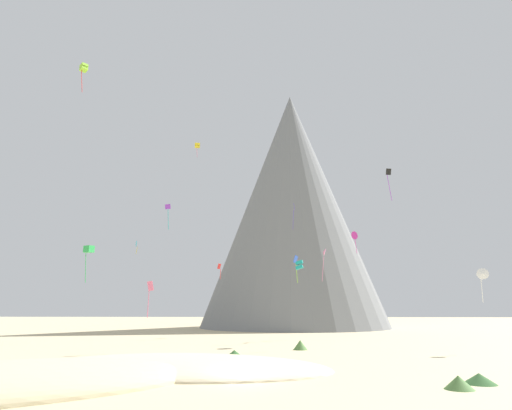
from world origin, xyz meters
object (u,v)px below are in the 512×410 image
(kite_rainbow_low, at_px, (150,292))
(kite_magenta_mid, at_px, (354,236))
(bush_near_right, at_px, (459,382))
(kite_lime_high, at_px, (84,68))
(bush_ridge_crest, at_px, (479,379))
(kite_cyan_mid, at_px, (136,245))
(bush_far_right, at_px, (234,354))
(kite_white_low, at_px, (482,275))
(kite_yellow_high, at_px, (197,146))
(kite_green_low, at_px, (89,250))
(kite_red_low, at_px, (220,268))
(kite_pink_low, at_px, (324,253))
(kite_indigo_mid, at_px, (294,211))
(bush_low_patch, at_px, (300,345))
(kite_black_mid, at_px, (389,178))
(kite_teal_low, at_px, (299,265))
(rock_massif, at_px, (292,213))
(kite_violet_mid, at_px, (168,211))
(kite_blue_low, at_px, (296,263))

(kite_rainbow_low, bearing_deg, kite_magenta_mid, -93.04)
(bush_near_right, bearing_deg, kite_lime_high, 146.97)
(bush_ridge_crest, xyz_separation_m, kite_cyan_mid, (-42.79, 59.96, 17.39))
(kite_magenta_mid, bearing_deg, kite_cyan_mid, -47.95)
(kite_rainbow_low, bearing_deg, bush_near_right, -177.32)
(bush_far_right, distance_m, kite_white_low, 29.61)
(kite_lime_high, bearing_deg, kite_yellow_high, 27.08)
(bush_near_right, relative_size, kite_green_low, 0.35)
(kite_red_low, relative_size, kite_pink_low, 0.49)
(kite_pink_low, bearing_deg, kite_indigo_mid, -157.63)
(bush_low_patch, distance_m, kite_black_mid, 28.68)
(kite_black_mid, distance_m, kite_teal_low, 19.02)
(kite_pink_low, bearing_deg, kite_green_low, -61.11)
(kite_teal_low, distance_m, kite_cyan_mid, 44.94)
(rock_massif, distance_m, kite_violet_mid, 46.45)
(kite_magenta_mid, xyz_separation_m, kite_white_low, (9.79, -25.66, -8.66))
(kite_pink_low, bearing_deg, kite_black_mid, 54.46)
(kite_red_low, bearing_deg, kite_rainbow_low, -93.31)
(bush_ridge_crest, height_order, kite_indigo_mid, kite_indigo_mid)
(kite_cyan_mid, bearing_deg, kite_magenta_mid, -88.73)
(kite_black_mid, bearing_deg, bush_low_patch, -82.41)
(bush_far_right, height_order, bush_ridge_crest, bush_far_right)
(kite_lime_high, xyz_separation_m, kite_yellow_high, (8.92, 36.31, 2.45))
(kite_black_mid, xyz_separation_m, kite_violet_mid, (-34.98, 7.80, -2.90))
(bush_ridge_crest, xyz_separation_m, rock_massif, (-9.27, 80.54, 28.18))
(kite_rainbow_low, distance_m, kite_white_low, 37.84)
(kite_indigo_mid, bearing_deg, bush_near_right, 57.78)
(bush_low_patch, relative_size, kite_red_low, 0.64)
(kite_white_low, xyz_separation_m, kite_lime_high, (-49.40, 1.15, 28.20))
(kite_rainbow_low, bearing_deg, kite_pink_low, -92.74)
(kite_green_low, bearing_deg, bush_far_right, -11.37)
(bush_low_patch, xyz_separation_m, kite_green_low, (-28.17, 4.68, 11.91))
(kite_lime_high, xyz_separation_m, kite_cyan_mid, (-3.74, 37.94, -18.89))
(kite_green_low, distance_m, kite_violet_mid, 16.93)
(rock_massif, height_order, kite_lime_high, rock_massif)
(bush_far_right, bearing_deg, kite_green_low, 146.51)
(kite_green_low, distance_m, kite_white_low, 49.51)
(kite_red_low, bearing_deg, kite_blue_low, -26.43)
(kite_white_low, height_order, kite_blue_low, kite_blue_low)
(kite_magenta_mid, relative_size, kite_white_low, 1.01)
(kite_green_low, bearing_deg, bush_low_patch, 12.70)
(kite_teal_low, height_order, kite_blue_low, kite_blue_low)
(kite_teal_low, bearing_deg, kite_yellow_high, 45.62)
(kite_white_low, xyz_separation_m, kite_blue_low, (-20.56, 14.37, 2.89))
(rock_massif, distance_m, kite_black_mid, 49.91)
(bush_ridge_crest, relative_size, kite_rainbow_low, 0.52)
(kite_pink_low, relative_size, kite_lime_high, 1.32)
(kite_cyan_mid, height_order, kite_violet_mid, kite_violet_mid)
(kite_magenta_mid, xyz_separation_m, kite_teal_low, (-10.49, -16.36, -6.59))
(bush_near_right, xyz_separation_m, kite_blue_low, (-8.14, 37.26, 10.91))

